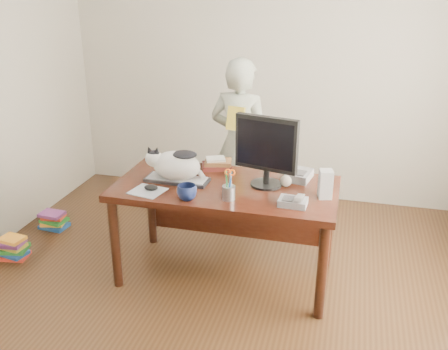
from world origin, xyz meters
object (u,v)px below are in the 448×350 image
keyboard (177,179)px  book_stack (217,164)px  speaker (325,184)px  book_pile_b (54,220)px  calculator (299,175)px  pen_cup (229,191)px  desk (228,200)px  baseball (286,181)px  book_pile_a (12,248)px  mouse (151,188)px  monitor (266,148)px  cat (175,164)px  coffee_mug (187,192)px  phone (294,201)px  person (240,144)px

keyboard → book_stack: book_stack is taller
speaker → book_pile_b: 2.57m
calculator → book_stack: bearing=-175.7°
pen_cup → book_stack: bearing=112.9°
desk → baseball: (0.42, 0.01, 0.19)m
book_pile_a → mouse: bearing=-1.1°
keyboard → book_stack: bearing=58.7°
mouse → book_pile_a: (-1.27, 0.02, -0.69)m
book_stack → monitor: bearing=-47.8°
pen_cup → book_pile_b: bearing=162.2°
cat → speaker: size_ratio=2.34×
monitor → book_stack: (-0.43, 0.26, -0.25)m
coffee_mug → book_stack: (0.04, 0.62, -0.02)m
book_pile_a → calculator: bearing=11.4°
calculator → book_pile_b: calculator is taller
monitor → calculator: (0.22, 0.20, -0.26)m
phone → book_stack: (-0.67, 0.53, 0.01)m
book_pile_b → person: bearing=18.2°
desk → phone: phone is taller
desk → coffee_mug: 0.47m
phone → baseball: phone is taller
desk → baseball: bearing=1.7°
phone → desk: bearing=153.7°
phone → person: (-0.61, 1.10, -0.01)m
mouse → speaker: size_ratio=0.57×
phone → speaker: 0.27m
desk → monitor: size_ratio=3.10×
book_stack → calculator: (0.65, -0.06, -0.01)m
keyboard → calculator: 0.90m
calculator → book_pile_a: calculator is taller
cat → monitor: (0.66, 0.07, 0.16)m
pen_cup → book_pile_b: 2.03m
pen_cup → speaker: bearing=17.6°
person → book_pile_b: person is taller
coffee_mug → speaker: speaker is taller
calculator → keyboard: bearing=-152.8°
calculator → baseball: bearing=-105.2°
monitor → coffee_mug: (-0.47, -0.36, -0.24)m
coffee_mug → book_stack: 0.62m
desk → monitor: (0.28, -0.02, 0.44)m
book_pile_b → speaker: bearing=-8.9°
desk → speaker: speaker is taller
desk → phone: size_ratio=8.39×
mouse → coffee_mug: (0.29, -0.08, 0.03)m
keyboard → coffee_mug: coffee_mug is taller
keyboard → cat: 0.12m
coffee_mug → calculator: bearing=38.9°
pen_cup → book_pile_a: size_ratio=0.82×
desk → book_pile_b: 1.82m
cat → coffee_mug: cat is taller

